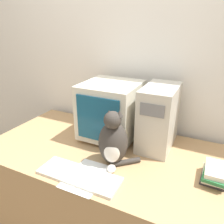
{
  "coord_description": "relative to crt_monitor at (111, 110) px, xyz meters",
  "views": [
    {
      "loc": [
        0.62,
        -0.72,
        1.56
      ],
      "look_at": [
        0.03,
        0.49,
        1.0
      ],
      "focal_mm": 35.0,
      "sensor_mm": 36.0,
      "label": 1
    }
  ],
  "objects": [
    {
      "name": "wall_back",
      "position": [
        0.05,
        0.31,
        0.3
      ],
      "size": [
        7.0,
        0.05,
        2.5
      ],
      "color": "silver",
      "rests_on": "ground_plane"
    },
    {
      "name": "desk",
      "position": [
        0.05,
        -0.2,
        -0.59
      ],
      "size": [
        1.7,
        0.89,
        0.73
      ],
      "color": "tan",
      "rests_on": "ground_plane"
    },
    {
      "name": "crt_monitor",
      "position": [
        0.0,
        0.0,
        0.0
      ],
      "size": [
        0.4,
        0.42,
        0.43
      ],
      "color": "beige",
      "rests_on": "desk"
    },
    {
      "name": "computer_tower",
      "position": [
        0.36,
        0.03,
        -0.0
      ],
      "size": [
        0.22,
        0.39,
        0.44
      ],
      "color": "beige",
      "rests_on": "desk"
    },
    {
      "name": "keyboard",
      "position": [
        0.05,
        -0.52,
        -0.21
      ],
      "size": [
        0.5,
        0.17,
        0.02
      ],
      "color": "silver",
      "rests_on": "desk"
    },
    {
      "name": "cat",
      "position": [
        0.17,
        -0.31,
        -0.07
      ],
      "size": [
        0.28,
        0.24,
        0.37
      ],
      "rotation": [
        0.0,
        0.0,
        0.34
      ],
      "color": "#38332D",
      "rests_on": "desk"
    },
    {
      "name": "book_stack",
      "position": [
        0.75,
        -0.21,
        -0.18
      ],
      "size": [
        0.15,
        0.21,
        0.09
      ],
      "color": "#383333",
      "rests_on": "desk"
    },
    {
      "name": "pen",
      "position": [
        -0.1,
        -0.45,
        -0.22
      ],
      "size": [
        0.13,
        0.02,
        0.01
      ],
      "color": "navy",
      "rests_on": "desk"
    },
    {
      "name": "paper_sheet",
      "position": [
        0.09,
        -0.5,
        -0.22
      ],
      "size": [
        0.21,
        0.3,
        0.0
      ],
      "color": "white",
      "rests_on": "desk"
    }
  ]
}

